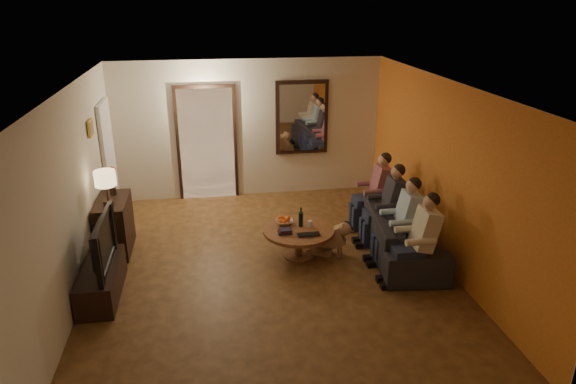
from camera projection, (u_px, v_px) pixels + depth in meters
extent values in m
cube|color=#492E13|center=(271.00, 269.00, 7.35)|extent=(5.00, 6.00, 0.01)
cube|color=white|center=(268.00, 86.00, 6.41)|extent=(5.00, 6.00, 0.01)
cube|color=beige|center=(249.00, 129.00, 9.64)|extent=(5.00, 0.02, 2.60)
cube|color=beige|center=(317.00, 311.00, 4.12)|extent=(5.00, 0.02, 2.60)
cube|color=beige|center=(74.00, 195.00, 6.50)|extent=(0.02, 6.00, 2.60)
cube|color=beige|center=(445.00, 174.00, 7.25)|extent=(0.02, 6.00, 2.60)
cube|color=#C17020|center=(444.00, 174.00, 7.25)|extent=(0.01, 6.00, 2.60)
cube|color=#FFE0A5|center=(207.00, 144.00, 9.59)|extent=(1.00, 0.06, 2.10)
cube|color=black|center=(207.00, 145.00, 9.58)|extent=(1.12, 0.04, 2.22)
cube|color=silver|center=(221.00, 151.00, 9.69)|extent=(0.45, 0.03, 1.70)
cube|color=black|center=(302.00, 118.00, 9.68)|extent=(1.00, 0.05, 1.40)
cube|color=white|center=(302.00, 118.00, 9.65)|extent=(0.86, 0.02, 1.26)
cube|color=white|center=(109.00, 161.00, 8.73)|extent=(0.06, 0.85, 2.04)
cube|color=#B28C33|center=(90.00, 128.00, 7.50)|extent=(0.03, 0.28, 0.24)
cube|color=brown|center=(92.00, 128.00, 7.51)|extent=(0.01, 0.22, 0.18)
cube|color=black|center=(115.00, 225.00, 7.74)|extent=(0.45, 0.93, 0.83)
cube|color=black|center=(102.00, 281.00, 6.65)|extent=(0.45, 1.25, 0.42)
imported|color=black|center=(96.00, 243.00, 6.45)|extent=(1.16, 0.15, 0.67)
imported|color=black|center=(401.00, 232.00, 7.73)|extent=(2.36, 1.16, 0.66)
cylinder|color=brown|center=(299.00, 243.00, 7.62)|extent=(1.08, 1.08, 0.45)
imported|color=white|center=(284.00, 222.00, 7.70)|extent=(0.26, 0.26, 0.06)
cylinder|color=silver|center=(310.00, 224.00, 7.59)|extent=(0.06, 0.06, 0.10)
imported|color=black|center=(309.00, 236.00, 7.29)|extent=(0.33, 0.21, 0.03)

